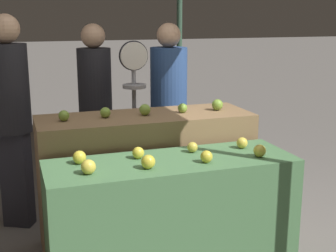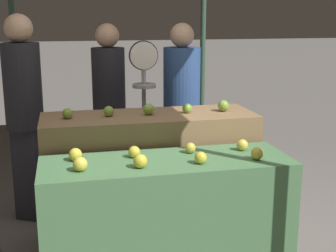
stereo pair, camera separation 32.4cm
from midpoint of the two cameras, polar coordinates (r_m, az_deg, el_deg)
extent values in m
cylinder|color=#33513D|center=(6.10, -0.16, 8.68)|extent=(0.07, 0.07, 2.52)
cube|color=#4C7A4C|center=(3.14, -2.56, -11.73)|extent=(1.61, 0.55, 0.86)
cube|color=olive|center=(3.65, -5.23, -6.66)|extent=(1.61, 0.55, 1.03)
sphere|color=yellow|center=(2.78, -13.01, -4.93)|extent=(0.09, 0.09, 0.09)
sphere|color=gold|center=(2.82, -5.74, -4.42)|extent=(0.09, 0.09, 0.09)
sphere|color=gold|center=(2.92, 1.55, -3.80)|extent=(0.08, 0.08, 0.08)
sphere|color=gold|center=(3.07, 8.17, -3.05)|extent=(0.08, 0.08, 0.08)
sphere|color=gold|center=(2.98, -13.84, -3.77)|extent=(0.08, 0.08, 0.08)
sphere|color=gold|center=(3.02, -6.73, -3.31)|extent=(0.08, 0.08, 0.08)
sphere|color=gold|center=(3.14, 0.05, -2.64)|extent=(0.07, 0.07, 0.07)
sphere|color=yellow|center=(3.25, 6.22, -2.09)|extent=(0.08, 0.08, 0.08)
sphere|color=#84AD3D|center=(3.40, -15.28, 1.19)|extent=(0.08, 0.08, 0.08)
sphere|color=#84AD3D|center=(3.44, -10.35, 1.60)|extent=(0.08, 0.08, 0.08)
sphere|color=#84AD3D|center=(3.49, -5.50, 1.96)|extent=(0.09, 0.09, 0.09)
sphere|color=#7AA338|center=(3.56, -0.82, 2.17)|extent=(0.07, 0.07, 0.07)
sphere|color=#7AA338|center=(3.66, 3.53, 2.58)|extent=(0.09, 0.09, 0.09)
cylinder|color=#99999E|center=(4.11, -6.34, -1.31)|extent=(0.04, 0.04, 1.45)
cylinder|color=black|center=(3.98, -6.59, 8.50)|extent=(0.25, 0.01, 0.25)
cylinder|color=silver|center=(3.97, -6.54, 8.49)|extent=(0.23, 0.02, 0.23)
cylinder|color=#99999E|center=(3.99, -6.47, 5.83)|extent=(0.01, 0.01, 0.14)
cylinder|color=#99999E|center=(4.00, -6.45, 4.83)|extent=(0.20, 0.20, 0.03)
cube|color=#2D2D38|center=(4.55, -1.96, -4.11)|extent=(0.28, 0.19, 0.79)
cylinder|color=#2D4C84|center=(4.39, -2.04, 5.08)|extent=(0.39, 0.39, 0.68)
sphere|color=tan|center=(4.35, -2.09, 11.01)|extent=(0.22, 0.22, 0.22)
cube|color=#2D2D38|center=(4.22, -20.09, -6.12)|extent=(0.27, 0.23, 0.82)
cylinder|color=#232328|center=(4.04, -20.97, 4.26)|extent=(0.42, 0.42, 0.72)
sphere|color=tan|center=(4.00, -21.54, 10.99)|extent=(0.23, 0.23, 0.23)
cube|color=#2D2D38|center=(4.59, -10.60, -4.22)|extent=(0.27, 0.21, 0.78)
cylinder|color=#232328|center=(4.42, -11.01, 4.87)|extent=(0.40, 0.40, 0.68)
sphere|color=tan|center=(4.38, -11.28, 10.73)|extent=(0.22, 0.22, 0.22)
camera|label=1|loc=(0.16, -92.86, -0.68)|focal=50.00mm
camera|label=2|loc=(0.16, 87.14, 0.68)|focal=50.00mm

